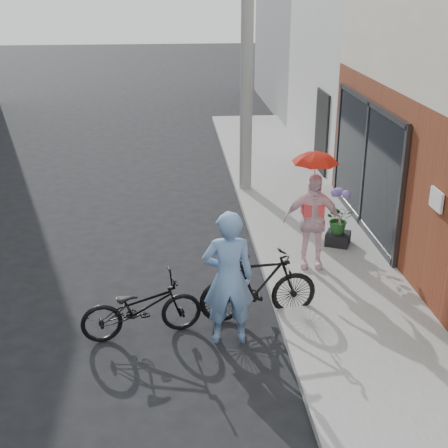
{
  "coord_description": "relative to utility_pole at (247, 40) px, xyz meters",
  "views": [
    {
      "loc": [
        -0.64,
        -7.96,
        4.85
      ],
      "look_at": [
        0.18,
        1.31,
        1.1
      ],
      "focal_mm": 50.0,
      "sensor_mm": 36.0,
      "label": 1
    }
  ],
  "objects": [
    {
      "name": "parasol",
      "position": [
        0.61,
        -4.32,
        -1.39
      ],
      "size": [
        0.74,
        0.74,
        0.65
      ],
      "primitive_type": "imported",
      "color": "red",
      "rests_on": "kimono_woman"
    },
    {
      "name": "utility_pole",
      "position": [
        0.0,
        0.0,
        0.0
      ],
      "size": [
        0.28,
        0.28,
        7.0
      ],
      "primitive_type": "cylinder",
      "color": "#9E9E99",
      "rests_on": "ground"
    },
    {
      "name": "bike_left",
      "position": [
        -2.22,
        -6.14,
        -3.05
      ],
      "size": [
        1.81,
        0.94,
        0.91
      ],
      "primitive_type": "imported",
      "rotation": [
        0.0,
        0.0,
        1.77
      ],
      "color": "black",
      "rests_on": "ground"
    },
    {
      "name": "ground",
      "position": [
        -1.1,
        -6.0,
        -3.5
      ],
      "size": [
        80.0,
        80.0,
        0.0
      ],
      "primitive_type": "plane",
      "color": "black",
      "rests_on": "ground"
    },
    {
      "name": "east_building_far",
      "position": [
        6.1,
        10.0,
        0.0
      ],
      "size": [
        8.0,
        8.0,
        7.0
      ],
      "primitive_type": "cube",
      "color": "gray",
      "rests_on": "ground"
    },
    {
      "name": "bike_right",
      "position": [
        -0.5,
        -5.8,
        -2.96
      ],
      "size": [
        1.85,
        0.73,
        1.08
      ],
      "primitive_type": "imported",
      "rotation": [
        0.0,
        0.0,
        1.7
      ],
      "color": "black",
      "rests_on": "ground"
    },
    {
      "name": "planter",
      "position": [
        1.34,
        -3.45,
        -3.27
      ],
      "size": [
        0.57,
        0.57,
        0.22
      ],
      "primitive_type": "cube",
      "rotation": [
        0.0,
        0.0,
        -0.42
      ],
      "color": "black",
      "rests_on": "sidewalk"
    },
    {
      "name": "officer",
      "position": [
        -1.01,
        -6.37,
        -2.52
      ],
      "size": [
        0.72,
        0.47,
        1.96
      ],
      "primitive_type": "imported",
      "rotation": [
        0.0,
        0.0,
        3.14
      ],
      "color": "#7398CC",
      "rests_on": "ground"
    },
    {
      "name": "sidewalk",
      "position": [
        1.0,
        -4.0,
        -3.44
      ],
      "size": [
        2.2,
        24.0,
        0.12
      ],
      "primitive_type": "cube",
      "color": "gray",
      "rests_on": "ground"
    },
    {
      "name": "curb",
      "position": [
        -0.16,
        -4.0,
        -3.44
      ],
      "size": [
        0.12,
        24.0,
        0.12
      ],
      "primitive_type": "cube",
      "color": "#9E9E99",
      "rests_on": "ground"
    },
    {
      "name": "potted_plant",
      "position": [
        1.34,
        -3.45,
        -2.88
      ],
      "size": [
        0.5,
        0.43,
        0.56
      ],
      "primitive_type": "imported",
      "color": "#255C25",
      "rests_on": "planter"
    },
    {
      "name": "kimono_woman",
      "position": [
        0.61,
        -4.32,
        -2.55
      ],
      "size": [
        1.02,
        0.53,
        1.67
      ],
      "primitive_type": "imported",
      "rotation": [
        0.0,
        0.0,
        -0.13
      ],
      "color": "#FCD4DF",
      "rests_on": "sidewalk"
    }
  ]
}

